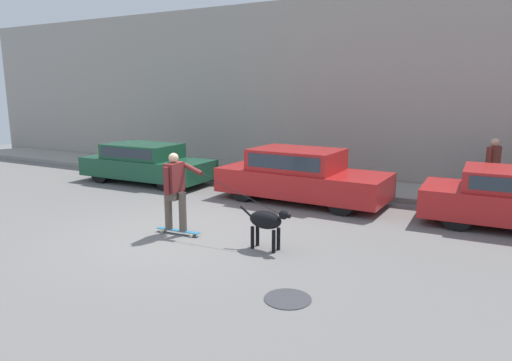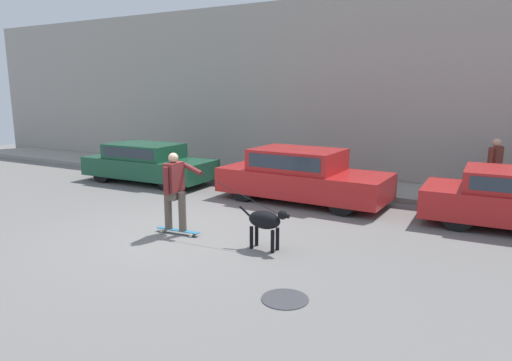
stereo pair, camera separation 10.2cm
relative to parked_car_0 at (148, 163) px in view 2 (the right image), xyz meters
The scene contains 10 objects.
ground_plane 5.71m from the parked_car_0, 41.54° to the right, with size 36.00×36.00×0.00m, color slate.
back_wall 5.92m from the parked_car_0, 38.91° to the left, with size 32.00×0.30×5.79m.
sidewalk_curb 4.80m from the parked_car_0, 26.98° to the left, with size 30.00×2.19×0.14m.
parked_car_0 is the anchor object (origin of this frame).
parked_car_1 5.31m from the parked_car_0, ahead, with size 4.50×1.95×1.39m.
dog 7.25m from the parked_car_0, 31.11° to the right, with size 1.06×0.36×0.80m.
skateboarder 5.65m from the parked_car_0, 42.39° to the right, with size 2.86×0.63×1.68m.
pedestrian_with_bag 9.99m from the parked_car_0, 12.91° to the left, with size 0.37×0.70×1.56m.
manhole_cover 9.22m from the parked_car_0, 36.28° to the right, with size 0.68×0.68×0.01m.
fire_hydrant 3.00m from the parked_car_0, 164.20° to the left, with size 0.18×0.18×0.80m.
Camera 2 is at (5.71, -7.12, 2.91)m, focal length 32.00 mm.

